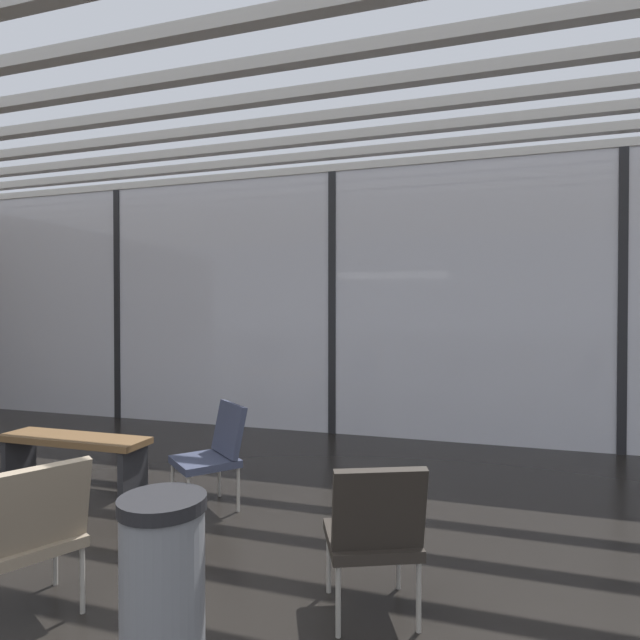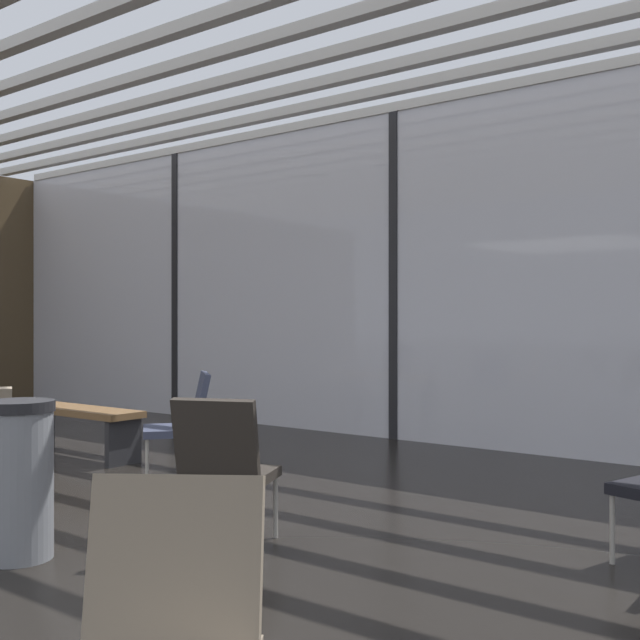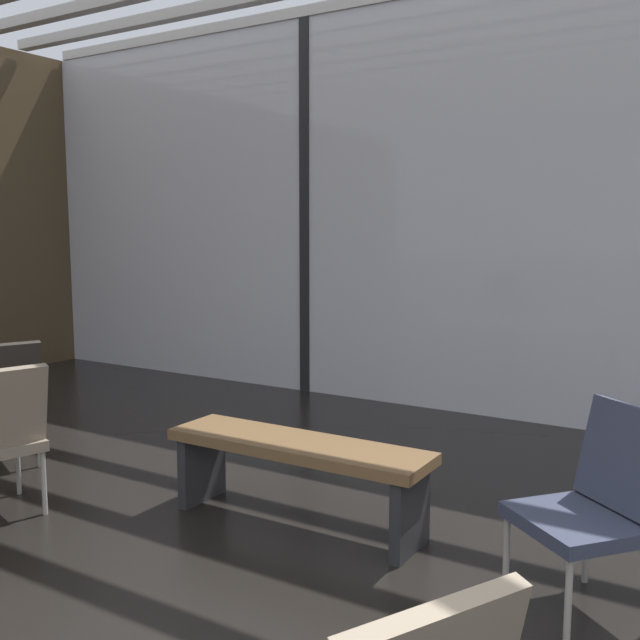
{
  "view_description": "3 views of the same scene",
  "coord_description": "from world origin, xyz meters",
  "px_view_note": "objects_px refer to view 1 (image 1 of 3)",
  "views": [
    {
      "loc": [
        1.93,
        -1.56,
        1.66
      ],
      "look_at": [
        -0.72,
        6.91,
        1.52
      ],
      "focal_mm": 28.83,
      "sensor_mm": 36.0,
      "label": 1
    },
    {
      "loc": [
        4.46,
        -1.99,
        1.3
      ],
      "look_at": [
        1.01,
        2.52,
        1.3
      ],
      "focal_mm": 43.34,
      "sensor_mm": 36.0,
      "label": 2
    },
    {
      "loc": [
        0.29,
        -0.73,
        1.6
      ],
      "look_at": [
        -1.22,
        1.73,
        1.24
      ],
      "focal_mm": 40.39,
      "sensor_mm": 36.0,
      "label": 3
    }
  ],
  "objects_px": {
    "lounge_chair_2": "(215,449)",
    "lounge_chair_5": "(374,529)",
    "parked_airplane": "(449,290)",
    "trash_bin": "(163,595)",
    "lounge_chair_7": "(33,529)",
    "waiting_bench": "(74,447)"
  },
  "relations": [
    {
      "from": "waiting_bench",
      "to": "trash_bin",
      "type": "distance_m",
      "value": 3.17
    },
    {
      "from": "waiting_bench",
      "to": "trash_bin",
      "type": "relative_size",
      "value": 1.75
    },
    {
      "from": "lounge_chair_7",
      "to": "trash_bin",
      "type": "distance_m",
      "value": 1.01
    },
    {
      "from": "lounge_chair_2",
      "to": "lounge_chair_5",
      "type": "relative_size",
      "value": 1.0
    },
    {
      "from": "lounge_chair_5",
      "to": "trash_bin",
      "type": "height_order",
      "value": "lounge_chair_5"
    },
    {
      "from": "lounge_chair_2",
      "to": "waiting_bench",
      "type": "distance_m",
      "value": 1.57
    },
    {
      "from": "parked_airplane",
      "to": "trash_bin",
      "type": "xyz_separation_m",
      "value": [
        -0.61,
        -10.2,
        -1.72
      ]
    },
    {
      "from": "waiting_bench",
      "to": "trash_bin",
      "type": "xyz_separation_m",
      "value": [
        2.4,
        -2.06,
        0.07
      ]
    },
    {
      "from": "waiting_bench",
      "to": "trash_bin",
      "type": "bearing_deg",
      "value": -40.97
    },
    {
      "from": "lounge_chair_2",
      "to": "trash_bin",
      "type": "bearing_deg",
      "value": -27.01
    },
    {
      "from": "lounge_chair_2",
      "to": "trash_bin",
      "type": "xyz_separation_m",
      "value": [
        0.84,
        -1.98,
        -0.06
      ]
    },
    {
      "from": "parked_airplane",
      "to": "lounge_chair_7",
      "type": "bearing_deg",
      "value": -99.08
    },
    {
      "from": "lounge_chair_7",
      "to": "lounge_chair_2",
      "type": "bearing_deg",
      "value": -157.59
    },
    {
      "from": "parked_airplane",
      "to": "lounge_chair_2",
      "type": "height_order",
      "value": "parked_airplane"
    },
    {
      "from": "lounge_chair_2",
      "to": "trash_bin",
      "type": "relative_size",
      "value": 1.01
    },
    {
      "from": "lounge_chair_2",
      "to": "lounge_chair_5",
      "type": "bearing_deg",
      "value": 3.62
    },
    {
      "from": "lounge_chair_7",
      "to": "parked_airplane",
      "type": "bearing_deg",
      "value": -162.14
    },
    {
      "from": "lounge_chair_5",
      "to": "trash_bin",
      "type": "bearing_deg",
      "value": 22.92
    },
    {
      "from": "parked_airplane",
      "to": "lounge_chair_5",
      "type": "relative_size",
      "value": 12.99
    },
    {
      "from": "waiting_bench",
      "to": "lounge_chair_5",
      "type": "bearing_deg",
      "value": -22.13
    },
    {
      "from": "lounge_chair_2",
      "to": "waiting_bench",
      "type": "bearing_deg",
      "value": -143.17
    },
    {
      "from": "parked_airplane",
      "to": "lounge_chair_7",
      "type": "distance_m",
      "value": 10.21
    }
  ]
}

